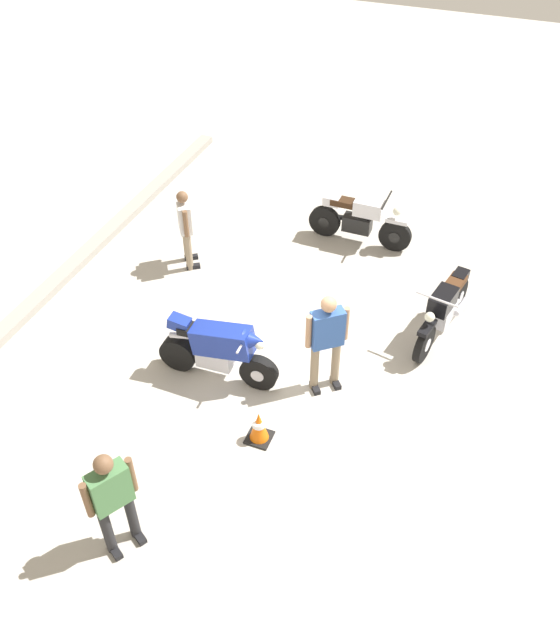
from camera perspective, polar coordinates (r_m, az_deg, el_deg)
ground_plane at (r=10.65m, az=-0.53°, el=-4.68°), size 40.00×40.00×0.00m
curb_edge at (r=12.61m, az=-20.33°, el=1.31°), size 14.00×0.30×0.15m
motorcycle_silver_cruiser at (r=13.33m, az=6.81°, el=8.53°), size 0.70×2.09×1.09m
motorcycle_black_cruiser at (r=11.35m, az=13.84°, el=0.88°), size 2.07×0.81×1.09m
motorcycle_blue_sportbike at (r=10.25m, az=-5.32°, el=-2.47°), size 0.70×1.96×1.14m
person_in_white_shirt at (r=12.52m, az=-8.10°, el=8.05°), size 0.56×0.49×1.58m
person_in_blue_shirt at (r=9.81m, az=4.02°, el=-1.47°), size 0.53×0.58×1.75m
person_in_green_shirt at (r=8.26m, az=-14.14°, el=-14.44°), size 0.61×0.49×1.70m
traffic_cone at (r=9.60m, az=-1.81°, el=-9.07°), size 0.36×0.36×0.53m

